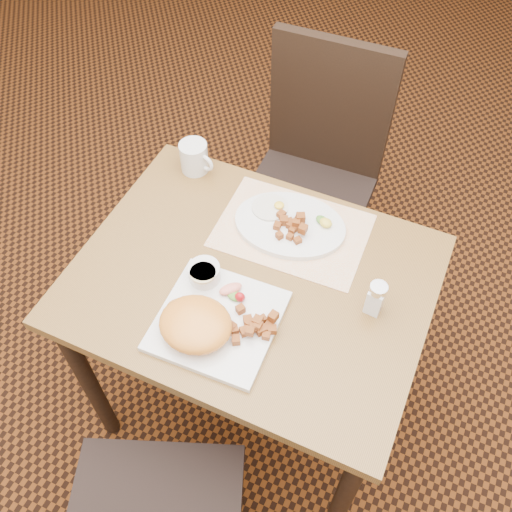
% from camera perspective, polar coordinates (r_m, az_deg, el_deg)
% --- Properties ---
extents(ground, '(8.00, 8.00, 0.00)m').
position_cam_1_polar(ground, '(2.11, -0.32, -13.94)').
color(ground, black).
rests_on(ground, ground).
extents(table, '(0.90, 0.70, 0.75)m').
position_cam_1_polar(table, '(1.55, -0.42, -4.45)').
color(table, brown).
rests_on(table, ground).
extents(chair_far, '(0.43, 0.44, 0.97)m').
position_cam_1_polar(chair_far, '(2.03, 5.92, 8.81)').
color(chair_far, black).
rests_on(chair_far, ground).
extents(placemat, '(0.41, 0.29, 0.00)m').
position_cam_1_polar(placemat, '(1.55, 3.63, 2.56)').
color(placemat, white).
rests_on(placemat, table).
extents(plate_square, '(0.29, 0.29, 0.02)m').
position_cam_1_polar(plate_square, '(1.38, -3.84, -6.48)').
color(plate_square, silver).
rests_on(plate_square, table).
extents(plate_oval, '(0.33, 0.26, 0.02)m').
position_cam_1_polar(plate_oval, '(1.55, 3.40, 3.13)').
color(plate_oval, silver).
rests_on(plate_oval, placemat).
extents(hollandaise_mound, '(0.18, 0.16, 0.06)m').
position_cam_1_polar(hollandaise_mound, '(1.34, -6.11, -6.79)').
color(hollandaise_mound, orange).
rests_on(hollandaise_mound, plate_square).
extents(ramekin, '(0.08, 0.09, 0.04)m').
position_cam_1_polar(ramekin, '(1.42, -5.19, -1.67)').
color(ramekin, silver).
rests_on(ramekin, plate_square).
extents(garnish_sq, '(0.08, 0.06, 0.03)m').
position_cam_1_polar(garnish_sq, '(1.40, -2.27, -3.63)').
color(garnish_sq, '#387223').
rests_on(garnish_sq, plate_square).
extents(fried_egg, '(0.10, 0.10, 0.02)m').
position_cam_1_polar(fried_egg, '(1.58, 1.54, 4.92)').
color(fried_egg, white).
rests_on(fried_egg, plate_oval).
extents(garnish_ov, '(0.06, 0.05, 0.02)m').
position_cam_1_polar(garnish_ov, '(1.55, 6.85, 3.42)').
color(garnish_ov, '#387223').
rests_on(garnish_ov, plate_oval).
extents(salt_shaker, '(0.05, 0.05, 0.10)m').
position_cam_1_polar(salt_shaker, '(1.39, 11.89, -4.12)').
color(salt_shaker, white).
rests_on(salt_shaker, table).
extents(coffee_mug, '(0.11, 0.08, 0.09)m').
position_cam_1_polar(coffee_mug, '(1.69, -6.16, 9.78)').
color(coffee_mug, silver).
rests_on(coffee_mug, table).
extents(home_fries_sq, '(0.12, 0.11, 0.04)m').
position_cam_1_polar(home_fries_sq, '(1.35, -0.20, -6.98)').
color(home_fries_sq, '#954918').
rests_on(home_fries_sq, plate_square).
extents(home_fries_ov, '(0.10, 0.10, 0.04)m').
position_cam_1_polar(home_fries_ov, '(1.53, 3.62, 3.17)').
color(home_fries_ov, '#954918').
rests_on(home_fries_ov, plate_oval).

